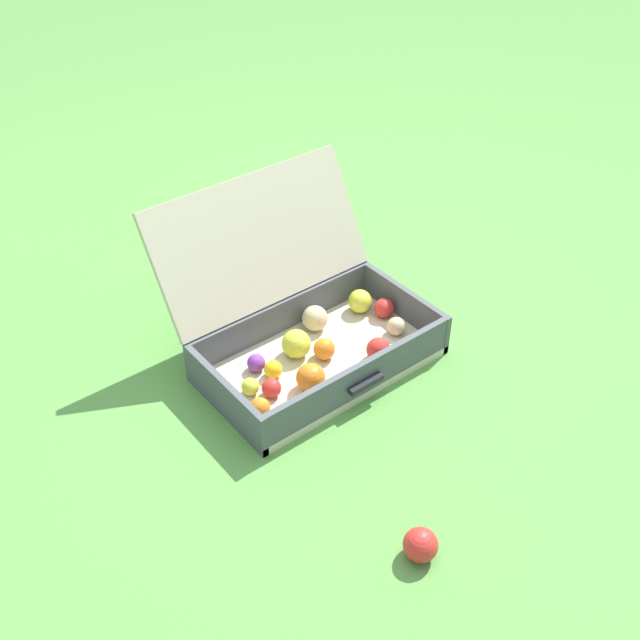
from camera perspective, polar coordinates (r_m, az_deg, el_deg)
name	(u,v)px	position (r m, az deg, el deg)	size (l,w,h in m)	color
ground_plane	(340,355)	(2.25, 1.51, -2.61)	(16.00, 16.00, 0.00)	#569342
open_suitcase	(305,324)	(2.20, -1.10, -0.33)	(0.66, 0.58, 0.46)	beige
stray_ball_on_grass	(420,545)	(1.78, 7.38, -16.04)	(0.08, 0.08, 0.08)	red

